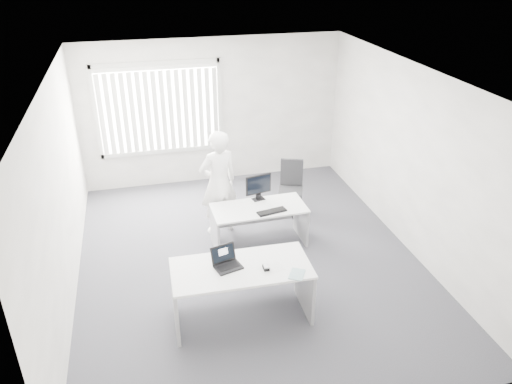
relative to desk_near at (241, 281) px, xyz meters
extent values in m
plane|color=#525259|center=(0.39, 1.23, -0.56)|extent=(6.00, 6.00, 0.00)
cube|color=white|center=(0.39, 4.23, 0.84)|extent=(5.00, 0.02, 2.80)
cube|color=white|center=(0.39, -1.77, 0.84)|extent=(5.00, 0.02, 2.80)
cube|color=white|center=(-2.11, 1.23, 0.84)|extent=(0.02, 6.00, 2.80)
cube|color=white|center=(2.89, 1.23, 0.84)|extent=(0.02, 6.00, 2.80)
cube|color=white|center=(0.39, 1.23, 2.24)|extent=(5.00, 6.00, 0.02)
cube|color=#B9B9B4|center=(-0.61, 4.19, 0.99)|extent=(2.32, 0.06, 1.76)
cube|color=silver|center=(0.00, 0.00, 0.20)|extent=(1.73, 0.84, 0.03)
cube|color=#9F9EA1|center=(-0.83, 0.02, -0.19)|extent=(0.06, 0.74, 0.75)
cube|color=#9F9EA1|center=(0.83, -0.02, -0.19)|extent=(0.06, 0.74, 0.75)
cube|color=silver|center=(0.64, 1.64, 0.09)|extent=(1.46, 0.71, 0.03)
cube|color=#9F9EA1|center=(-0.06, 1.62, -0.24)|extent=(0.05, 0.63, 0.63)
cube|color=#9F9EA1|center=(1.35, 1.65, -0.24)|extent=(0.05, 0.63, 0.63)
cylinder|color=black|center=(1.44, 2.50, -0.53)|extent=(0.69, 0.69, 0.07)
cylinder|color=black|center=(1.44, 2.50, -0.36)|extent=(0.06, 0.06, 0.41)
cube|color=black|center=(1.44, 2.50, -0.15)|extent=(0.53, 0.53, 0.06)
cube|color=black|center=(1.51, 2.68, 0.14)|extent=(0.39, 0.19, 0.49)
imported|color=white|center=(0.11, 2.18, 0.32)|extent=(0.73, 0.58, 1.76)
cube|color=silver|center=(0.35, -0.12, 0.22)|extent=(0.33, 0.27, 0.00)
cube|color=white|center=(0.61, -0.31, 0.22)|extent=(0.26, 0.28, 0.01)
cube|color=black|center=(0.79, 1.44, 0.11)|extent=(0.48, 0.24, 0.02)
camera|label=1|loc=(-1.04, -4.91, 3.80)|focal=35.00mm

